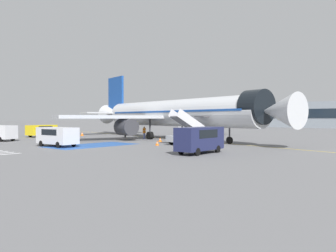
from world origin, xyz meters
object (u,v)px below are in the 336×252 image
Objects in this scene: service_van_0 at (57,135)px; boarding_stairs_forward at (188,136)px; traffic_cone_2 at (82,134)px; fuel_tanker at (200,124)px; traffic_cone_0 at (160,140)px; airliner at (171,113)px; ground_crew_0 at (125,131)px; service_van_3 at (200,138)px; ground_crew_1 at (144,132)px; service_van_1 at (42,130)px; traffic_cone_1 at (157,143)px; terminal_building at (324,115)px.

boarding_stairs_forward is at bearing 137.94° from service_van_0.
boarding_stairs_forward is at bearing -6.52° from traffic_cone_2.
fuel_tanker is 17.14× the size of traffic_cone_0.
traffic_cone_0 is at bearing 39.90° from airliner.
traffic_cone_0 is at bearing 83.26° from ground_crew_0.
service_van_3 is 20.15m from ground_crew_1.
service_van_1 is (-18.25, 8.18, -0.08)m from service_van_0.
service_van_0 is at bearing 34.29° from ground_crew_0.
ground_crew_0 is (11.69, 7.53, -0.11)m from service_van_1.
service_van_3 reaches higher than service_van_0.
airliner reaches higher than service_van_1.
ground_crew_0 is at bearing -161.18° from service_van_0.
service_van_0 is 9.92× the size of traffic_cone_1.
boarding_stairs_forward is 8.75× the size of traffic_cone_2.
traffic_cone_1 is 23.84m from traffic_cone_2.
ground_crew_0 is (-22.13, 11.51, -0.30)m from service_van_3.
ground_crew_1 is at bearing 141.83° from traffic_cone_1.
boarding_stairs_forward reaches higher than traffic_cone_0.
ground_crew_1 is at bearing 2.53° from traffic_cone_2.
fuel_tanker is 1.85× the size of service_van_3.
service_van_3 reaches higher than service_van_1.
traffic_cone_2 is (-14.27, -0.63, -0.74)m from ground_crew_1.
traffic_cone_1 is (8.74, -6.87, -0.81)m from ground_crew_1.
terminal_building is (9.43, 74.91, 2.96)m from ground_crew_0.
ground_crew_0 is 5.09m from ground_crew_1.
fuel_tanker is 31.91m from service_van_1.
airliner is 4.68m from ground_crew_1.
airliner is at bearing -91.47° from terminal_building.
ground_crew_0 is at bearing -156.52° from service_van_1.
service_van_3 is (6.61, -7.18, 0.35)m from boarding_stairs_forward.
service_van_3 is at bearing 59.81° from airliner.
service_van_3 is (15.56, 4.20, 0.11)m from service_van_0.
terminal_building is (4.42, 75.78, 2.95)m from ground_crew_1.
terminal_building is at bearing -168.76° from airliner.
traffic_cone_1 is at bearing -87.01° from terminal_building.
ground_crew_1 is 2.90× the size of traffic_cone_2.
service_van_1 reaches higher than ground_crew_1.
traffic_cone_1 is at bearing 72.26° from ground_crew_0.
ground_crew_0 is at bearing 9.21° from traffic_cone_2.
ground_crew_1 is at bearing -28.67° from airliner.
fuel_tanker is 18.92× the size of traffic_cone_1.
fuel_tanker is 33.99m from traffic_cone_1.
traffic_cone_1 is at bearing -162.12° from fuel_tanker.
service_van_0 is at bearing 9.48° from airliner.
service_van_3 is 9.25m from traffic_cone_1.
ground_crew_1 is (-1.54, 14.84, -0.17)m from service_van_0.
service_van_3 is at bearing -34.69° from boarding_stairs_forward.
service_van_0 is 16.12m from service_van_3.
service_van_1 is (-19.25, -9.55, -2.57)m from airliner.
airliner reaches higher than traffic_cone_1.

